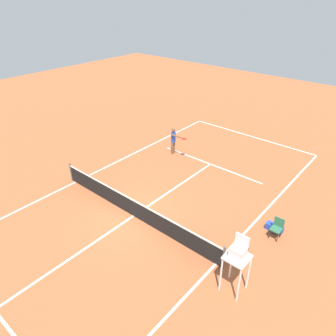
{
  "coord_description": "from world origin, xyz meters",
  "views": [
    {
      "loc": [
        -8.83,
        7.89,
        9.46
      ],
      "look_at": [
        0.79,
        -3.47,
        0.8
      ],
      "focal_mm": 33.45,
      "sensor_mm": 36.0,
      "label": 1
    }
  ],
  "objects": [
    {
      "name": "ground_plane",
      "position": [
        0.0,
        0.0,
        0.0
      ],
      "size": [
        60.0,
        60.0,
        0.0
      ],
      "primitive_type": "plane",
      "color": "#AD5933"
    },
    {
      "name": "court_lines",
      "position": [
        0.0,
        0.0,
        0.0
      ],
      "size": [
        9.34,
        24.0,
        0.01
      ],
      "color": "white",
      "rests_on": "ground"
    },
    {
      "name": "tennis_net",
      "position": [
        0.0,
        0.0,
        0.5
      ],
      "size": [
        9.94,
        0.1,
        1.07
      ],
      "color": "#4C4C51",
      "rests_on": "ground"
    },
    {
      "name": "player_serving",
      "position": [
        2.59,
        -6.17,
        1.08
      ],
      "size": [
        1.3,
        0.55,
        1.8
      ],
      "rotation": [
        0.0,
        0.0,
        1.58
      ],
      "color": "brown",
      "rests_on": "ground"
    },
    {
      "name": "tennis_ball",
      "position": [
        4.11,
        -4.49,
        0.03
      ],
      "size": [
        0.07,
        0.07,
        0.07
      ],
      "primitive_type": "sphere",
      "color": "#CCE033",
      "rests_on": "ground"
    },
    {
      "name": "umpire_chair",
      "position": [
        -5.71,
        0.58,
        1.61
      ],
      "size": [
        0.8,
        0.8,
        2.41
      ],
      "color": "silver",
      "rests_on": "ground"
    },
    {
      "name": "courtside_chair_mid",
      "position": [
        -5.75,
        -2.98,
        0.53
      ],
      "size": [
        0.44,
        0.46,
        0.95
      ],
      "color": "#262626",
      "rests_on": "ground"
    },
    {
      "name": "equipment_bag",
      "position": [
        -5.53,
        -3.35,
        0.15
      ],
      "size": [
        0.76,
        0.32,
        0.3
      ],
      "primitive_type": "cube",
      "color": "#2647B7",
      "rests_on": "ground"
    }
  ]
}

